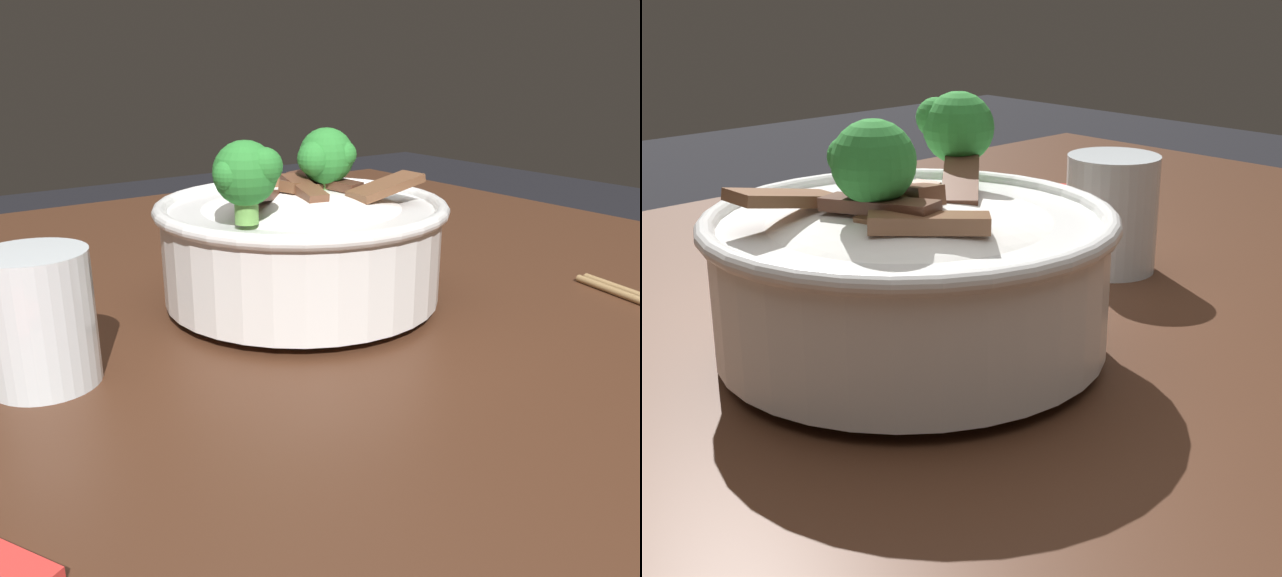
# 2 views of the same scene
# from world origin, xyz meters

# --- Properties ---
(dining_table) EXTENTS (1.22, 1.00, 0.79)m
(dining_table) POSITION_xyz_m (0.00, 0.00, 0.68)
(dining_table) COLOR #472819
(dining_table) RESTS_ON ground
(rice_bowl) EXTENTS (0.25, 0.25, 0.15)m
(rice_bowl) POSITION_xyz_m (-0.07, 0.05, 0.85)
(rice_bowl) COLOR white
(rice_bowl) RESTS_ON dining_table
(drinking_glass) EXTENTS (0.07, 0.07, 0.09)m
(drinking_glass) POSITION_xyz_m (0.16, 0.07, 0.83)
(drinking_glass) COLOR white
(drinking_glass) RESTS_ON dining_table
(folded_napkin) EXTENTS (0.16, 0.16, 0.01)m
(folded_napkin) POSITION_xyz_m (0.29, 0.24, 0.79)
(folded_napkin) COLOR red
(folded_napkin) RESTS_ON dining_table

